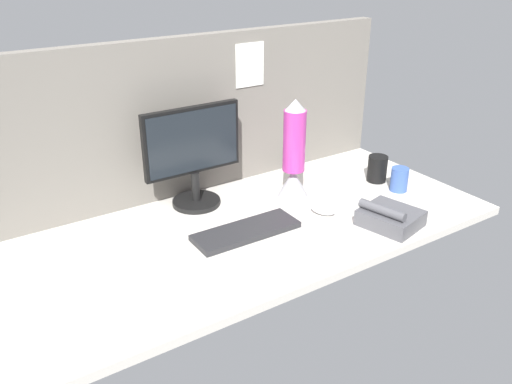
# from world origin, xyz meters

# --- Properties ---
(ground_plane) EXTENTS (1.80, 0.80, 0.03)m
(ground_plane) POSITION_xyz_m (0.00, 0.00, -0.01)
(ground_plane) COLOR beige
(cubicle_wall_back) EXTENTS (1.80, 0.06, 0.60)m
(cubicle_wall_back) POSITION_xyz_m (0.00, 0.37, 0.30)
(cubicle_wall_back) COLOR slate
(cubicle_wall_back) RESTS_ON ground_plane
(monitor) EXTENTS (0.38, 0.18, 0.38)m
(monitor) POSITION_xyz_m (-0.04, 0.25, 0.20)
(monitor) COLOR black
(monitor) RESTS_ON ground_plane
(keyboard) EXTENTS (0.37, 0.13, 0.02)m
(keyboard) POSITION_xyz_m (0.00, -0.05, 0.01)
(keyboard) COLOR #262628
(keyboard) RESTS_ON ground_plane
(mouse) EXTENTS (0.09, 0.11, 0.03)m
(mouse) POSITION_xyz_m (0.31, -0.08, 0.02)
(mouse) COLOR silver
(mouse) RESTS_ON ground_plane
(mug_ceramic_blue) EXTENTS (0.07, 0.07, 0.09)m
(mug_ceramic_blue) POSITION_xyz_m (0.69, -0.09, 0.05)
(mug_ceramic_blue) COLOR #38569E
(mug_ceramic_blue) RESTS_ON ground_plane
(mug_black_travel) EXTENTS (0.08, 0.08, 0.11)m
(mug_black_travel) POSITION_xyz_m (0.69, 0.03, 0.05)
(mug_black_travel) COLOR black
(mug_black_travel) RESTS_ON ground_plane
(lava_lamp) EXTENTS (0.12, 0.12, 0.38)m
(lava_lamp) POSITION_xyz_m (0.31, 0.11, 0.16)
(lava_lamp) COLOR #A5A5AD
(lava_lamp) RESTS_ON ground_plane
(desk_phone) EXTENTS (0.21, 0.22, 0.09)m
(desk_phone) POSITION_xyz_m (0.45, -0.27, 0.03)
(desk_phone) COLOR #4C4C51
(desk_phone) RESTS_ON ground_plane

